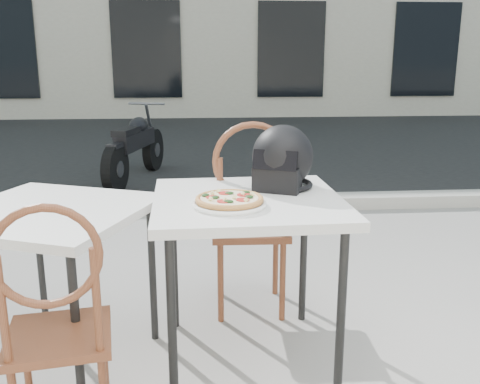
{
  "coord_description": "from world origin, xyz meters",
  "views": [
    {
      "loc": [
        -0.57,
        -2.0,
        1.45
      ],
      "look_at": [
        -0.38,
        0.27,
        0.87
      ],
      "focal_mm": 40.0,
      "sensor_mm": 36.0,
      "label": 1
    }
  ],
  "objects": [
    {
      "name": "cafe_chair_side",
      "position": [
        -1.09,
        -0.21,
        0.55
      ],
      "size": [
        0.44,
        0.44,
        0.99
      ],
      "rotation": [
        0.0,
        0.0,
        3.3
      ],
      "color": "brown",
      "rests_on": "ground"
    },
    {
      "name": "cafe_table_main",
      "position": [
        -0.34,
        0.36,
        0.74
      ],
      "size": [
        0.89,
        0.89,
        0.82
      ],
      "rotation": [
        0.0,
        0.0,
        0.03
      ],
      "color": "silver",
      "rests_on": "ground"
    },
    {
      "name": "street_asphalt",
      "position": [
        0.0,
        7.0,
        0.0
      ],
      "size": [
        30.0,
        8.0,
        0.0
      ],
      "primitive_type": "cube",
      "color": "black",
      "rests_on": "ground"
    },
    {
      "name": "motorcycle",
      "position": [
        -1.3,
        4.35,
        0.39
      ],
      "size": [
        0.62,
        1.76,
        0.89
      ],
      "rotation": [
        0.0,
        0.0,
        -0.25
      ],
      "color": "black",
      "rests_on": "street_asphalt"
    },
    {
      "name": "cafe_chair_main",
      "position": [
        -0.28,
        0.83,
        0.63
      ],
      "size": [
        0.44,
        0.44,
        1.13
      ],
      "rotation": [
        0.0,
        0.0,
        3.11
      ],
      "color": "brown",
      "rests_on": "ground"
    },
    {
      "name": "pizza",
      "position": [
        -0.43,
        0.22,
        0.85
      ],
      "size": [
        0.37,
        0.37,
        0.04
      ],
      "rotation": [
        0.0,
        0.0,
        0.31
      ],
      "color": "#C08546",
      "rests_on": "plate"
    },
    {
      "name": "plate",
      "position": [
        -0.43,
        0.22,
        0.83
      ],
      "size": [
        0.36,
        0.36,
        0.02
      ],
      "rotation": [
        0.0,
        0.0,
        -0.1
      ],
      "color": "white",
      "rests_on": "cafe_table_main"
    },
    {
      "name": "cafe_table_side",
      "position": [
        -1.25,
        0.39,
        0.71
      ],
      "size": [
        1.06,
        1.06,
        0.78
      ],
      "rotation": [
        0.0,
        0.0,
        -0.37
      ],
      "color": "silver",
      "rests_on": "ground"
    },
    {
      "name": "curb",
      "position": [
        0.0,
        3.0,
        0.06
      ],
      "size": [
        30.0,
        0.25,
        0.12
      ],
      "primitive_type": "cube",
      "color": "#A3A199",
      "rests_on": "ground"
    },
    {
      "name": "helmet",
      "position": [
        -0.16,
        0.54,
        0.96
      ],
      "size": [
        0.4,
        0.41,
        0.31
      ],
      "rotation": [
        0.0,
        0.0,
        -0.42
      ],
      "color": "black",
      "rests_on": "cafe_table_main"
    }
  ]
}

